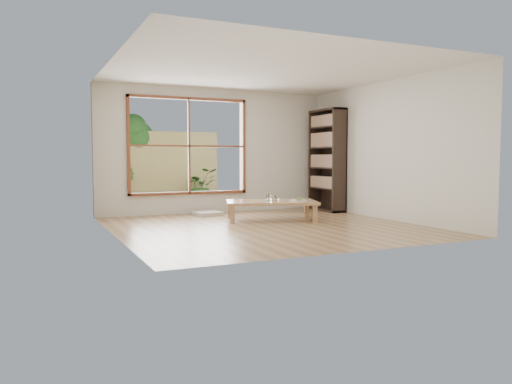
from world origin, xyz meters
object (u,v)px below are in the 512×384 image
at_px(food_tray, 298,200).
at_px(garden_bench, 156,196).
at_px(low_table, 271,203).
at_px(bookshelf, 327,160).

xyz_separation_m(food_tray, garden_bench, (-1.96, 2.92, -0.07)).
bearing_deg(food_tray, low_table, 131.25).
bearing_deg(low_table, food_tray, -10.84).
height_order(low_table, garden_bench, garden_bench).
bearing_deg(garden_bench, food_tray, -75.05).
bearing_deg(low_table, bookshelf, 47.26).
distance_m(low_table, bookshelf, 2.23).
relative_size(food_tray, garden_bench, 0.28).
bearing_deg(garden_bench, bookshelf, -45.51).
relative_size(low_table, food_tray, 5.85).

